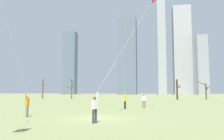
{
  "coord_description": "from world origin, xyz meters",
  "views": [
    {
      "loc": [
        3.85,
        -16.07,
        1.9
      ],
      "look_at": [
        0.0,
        6.0,
        4.06
      ],
      "focal_mm": 36.06,
      "sensor_mm": 36.0,
      "label": 1
    }
  ],
  "objects_px": {
    "bare_tree_far_right_edge": "(72,89)",
    "bystander_watching_nearby": "(144,100)",
    "bare_tree_rightmost": "(177,89)",
    "bare_tree_center": "(43,88)",
    "kite_flyer_midfield_right_red": "(110,79)",
    "kite_flyer_midfield_center_teal": "(124,83)",
    "kite_flyer_foreground_right_white": "(18,71)",
    "bare_tree_left_of_center": "(206,90)"
  },
  "relations": [
    {
      "from": "kite_flyer_foreground_right_white",
      "to": "bare_tree_rightmost",
      "type": "distance_m",
      "value": 45.19
    },
    {
      "from": "kite_flyer_foreground_right_white",
      "to": "bare_tree_rightmost",
      "type": "xyz_separation_m",
      "value": [
        14.64,
        42.75,
        -0.69
      ]
    },
    {
      "from": "kite_flyer_midfield_center_teal",
      "to": "kite_flyer_foreground_right_white",
      "type": "height_order",
      "value": "kite_flyer_midfield_center_teal"
    },
    {
      "from": "kite_flyer_midfield_center_teal",
      "to": "bare_tree_center",
      "type": "height_order",
      "value": "kite_flyer_midfield_center_teal"
    },
    {
      "from": "bystander_watching_nearby",
      "to": "bare_tree_left_of_center",
      "type": "relative_size",
      "value": 0.36
    },
    {
      "from": "kite_flyer_midfield_center_teal",
      "to": "bare_tree_far_right_edge",
      "type": "xyz_separation_m",
      "value": [
        -17.8,
        32.83,
        -0.15
      ]
    },
    {
      "from": "kite_flyer_foreground_right_white",
      "to": "bare_tree_center",
      "type": "distance_m",
      "value": 47.25
    },
    {
      "from": "bare_tree_rightmost",
      "to": "bare_tree_left_of_center",
      "type": "distance_m",
      "value": 7.37
    },
    {
      "from": "bare_tree_left_of_center",
      "to": "kite_flyer_foreground_right_white",
      "type": "bearing_deg",
      "value": -115.71
    },
    {
      "from": "bare_tree_rightmost",
      "to": "bystander_watching_nearby",
      "type": "bearing_deg",
      "value": -103.38
    },
    {
      "from": "kite_flyer_foreground_right_white",
      "to": "bare_tree_center",
      "type": "height_order",
      "value": "kite_flyer_foreground_right_white"
    },
    {
      "from": "bare_tree_rightmost",
      "to": "bare_tree_far_right_edge",
      "type": "bearing_deg",
      "value": 178.96
    },
    {
      "from": "bare_tree_center",
      "to": "bare_tree_far_right_edge",
      "type": "relative_size",
      "value": 0.96
    },
    {
      "from": "kite_flyer_midfield_center_teal",
      "to": "kite_flyer_midfield_right_red",
      "type": "height_order",
      "value": "kite_flyer_midfield_center_teal"
    },
    {
      "from": "kite_flyer_midfield_right_red",
      "to": "kite_flyer_foreground_right_white",
      "type": "bearing_deg",
      "value": -162.47
    },
    {
      "from": "kite_flyer_foreground_right_white",
      "to": "bare_tree_left_of_center",
      "type": "distance_m",
      "value": 49.93
    },
    {
      "from": "kite_flyer_foreground_right_white",
      "to": "bare_tree_center",
      "type": "bearing_deg",
      "value": 115.05
    },
    {
      "from": "kite_flyer_midfield_right_red",
      "to": "bare_tree_far_right_edge",
      "type": "relative_size",
      "value": 2.25
    },
    {
      "from": "bare_tree_rightmost",
      "to": "bare_tree_center",
      "type": "bearing_deg",
      "value": 179.9
    },
    {
      "from": "kite_flyer_midfield_right_red",
      "to": "bare_tree_center",
      "type": "distance_m",
      "value": 48.4
    },
    {
      "from": "kite_flyer_midfield_center_teal",
      "to": "kite_flyer_foreground_right_white",
      "type": "bearing_deg",
      "value": -118.59
    },
    {
      "from": "kite_flyer_midfield_right_red",
      "to": "bare_tree_center",
      "type": "xyz_separation_m",
      "value": [
        -25.74,
        40.99,
        0.04
      ]
    },
    {
      "from": "kite_flyer_foreground_right_white",
      "to": "kite_flyer_midfield_right_red",
      "type": "bearing_deg",
      "value": 17.53
    },
    {
      "from": "kite_flyer_midfield_center_teal",
      "to": "bare_tree_far_right_edge",
      "type": "distance_m",
      "value": 37.34
    },
    {
      "from": "bare_tree_center",
      "to": "bare_tree_left_of_center",
      "type": "bearing_deg",
      "value": 2.98
    },
    {
      "from": "bare_tree_center",
      "to": "bare_tree_rightmost",
      "type": "relative_size",
      "value": 1.09
    },
    {
      "from": "bare_tree_left_of_center",
      "to": "bare_tree_rightmost",
      "type": "bearing_deg",
      "value": -162.41
    },
    {
      "from": "kite_flyer_midfield_right_red",
      "to": "bare_tree_far_right_edge",
      "type": "xyz_separation_m",
      "value": [
        -17.86,
        41.42,
        -0.03
      ]
    },
    {
      "from": "bystander_watching_nearby",
      "to": "kite_flyer_midfield_center_teal",
      "type": "bearing_deg",
      "value": -124.0
    },
    {
      "from": "bare_tree_center",
      "to": "bare_tree_left_of_center",
      "type": "distance_m",
      "value": 41.72
    },
    {
      "from": "kite_flyer_foreground_right_white",
      "to": "bare_tree_left_of_center",
      "type": "bearing_deg",
      "value": 64.29
    },
    {
      "from": "bystander_watching_nearby",
      "to": "bare_tree_far_right_edge",
      "type": "xyz_separation_m",
      "value": [
        -19.76,
        29.91,
        1.8
      ]
    },
    {
      "from": "kite_flyer_foreground_right_white",
      "to": "kite_flyer_midfield_right_red",
      "type": "xyz_separation_m",
      "value": [
        5.74,
        1.81,
        -0.51
      ]
    },
    {
      "from": "bare_tree_rightmost",
      "to": "bare_tree_far_right_edge",
      "type": "relative_size",
      "value": 0.88
    },
    {
      "from": "kite_flyer_foreground_right_white",
      "to": "kite_flyer_midfield_right_red",
      "type": "relative_size",
      "value": 1.01
    },
    {
      "from": "bystander_watching_nearby",
      "to": "bare_tree_center",
      "type": "relative_size",
      "value": 0.31
    },
    {
      "from": "kite_flyer_foreground_right_white",
      "to": "bare_tree_far_right_edge",
      "type": "xyz_separation_m",
      "value": [
        -12.12,
        43.23,
        -0.54
      ]
    },
    {
      "from": "kite_flyer_midfield_right_red",
      "to": "bare_tree_left_of_center",
      "type": "xyz_separation_m",
      "value": [
        15.92,
        43.16,
        -0.47
      ]
    },
    {
      "from": "bare_tree_far_right_edge",
      "to": "bystander_watching_nearby",
      "type": "bearing_deg",
      "value": -56.55
    },
    {
      "from": "bystander_watching_nearby",
      "to": "bare_tree_center",
      "type": "distance_m",
      "value": 40.46
    },
    {
      "from": "kite_flyer_foreground_right_white",
      "to": "bare_tree_left_of_center",
      "type": "xyz_separation_m",
      "value": [
        21.66,
        44.97,
        -0.98
      ]
    },
    {
      "from": "kite_flyer_midfield_right_red",
      "to": "kite_flyer_midfield_center_teal",
      "type": "bearing_deg",
      "value": 90.45
    }
  ]
}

